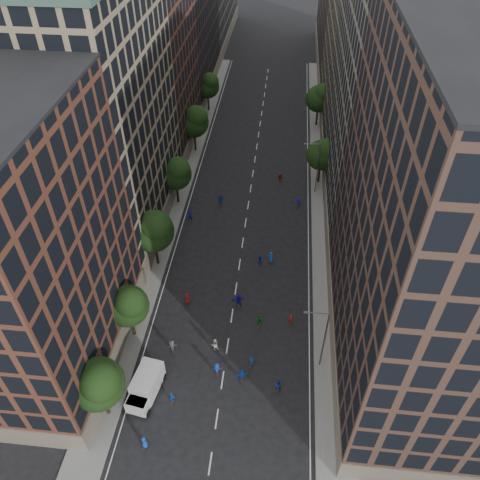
{
  "coord_description": "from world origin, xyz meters",
  "views": [
    {
      "loc": [
        4.77,
        -18.44,
        45.65
      ],
      "look_at": [
        -0.22,
        29.81,
        2.0
      ],
      "focal_mm": 35.0,
      "sensor_mm": 36.0,
      "label": 1
    }
  ],
  "objects_px": {
    "streetlamp_far": "(317,166)",
    "cargo_van": "(146,386)",
    "streetlamp_near": "(323,337)",
    "skater_2": "(278,385)",
    "skater_0": "(144,442)",
    "skater_1": "(251,362)"
  },
  "relations": [
    {
      "from": "cargo_van",
      "to": "skater_2",
      "type": "xyz_separation_m",
      "value": [
        13.82,
        2.01,
        -0.73
      ]
    },
    {
      "from": "streetlamp_far",
      "to": "skater_2",
      "type": "bearing_deg",
      "value": -96.78
    },
    {
      "from": "cargo_van",
      "to": "skater_1",
      "type": "distance_m",
      "value": 11.71
    },
    {
      "from": "streetlamp_far",
      "to": "cargo_van",
      "type": "relative_size",
      "value": 1.61
    },
    {
      "from": "cargo_van",
      "to": "skater_0",
      "type": "distance_m",
      "value": 5.73
    },
    {
      "from": "streetlamp_far",
      "to": "cargo_van",
      "type": "distance_m",
      "value": 42.67
    },
    {
      "from": "streetlamp_near",
      "to": "streetlamp_far",
      "type": "xyz_separation_m",
      "value": [
        0.0,
        33.0,
        0.0
      ]
    },
    {
      "from": "skater_1",
      "to": "skater_2",
      "type": "distance_m",
      "value": 3.97
    },
    {
      "from": "streetlamp_far",
      "to": "cargo_van",
      "type": "height_order",
      "value": "streetlamp_far"
    },
    {
      "from": "cargo_van",
      "to": "skater_1",
      "type": "relative_size",
      "value": 3.69
    },
    {
      "from": "skater_0",
      "to": "skater_2",
      "type": "height_order",
      "value": "skater_0"
    },
    {
      "from": "streetlamp_near",
      "to": "cargo_van",
      "type": "relative_size",
      "value": 1.61
    },
    {
      "from": "skater_0",
      "to": "skater_1",
      "type": "height_order",
      "value": "skater_0"
    },
    {
      "from": "skater_0",
      "to": "skater_2",
      "type": "xyz_separation_m",
      "value": [
        12.59,
        7.57,
        -0.06
      ]
    },
    {
      "from": "streetlamp_near",
      "to": "skater_2",
      "type": "xyz_separation_m",
      "value": [
        -4.33,
        -3.43,
        -4.41
      ]
    },
    {
      "from": "cargo_van",
      "to": "skater_2",
      "type": "relative_size",
      "value": 3.71
    },
    {
      "from": "streetlamp_far",
      "to": "skater_1",
      "type": "bearing_deg",
      "value": -102.29
    },
    {
      "from": "cargo_van",
      "to": "skater_2",
      "type": "distance_m",
      "value": 13.98
    },
    {
      "from": "streetlamp_near",
      "to": "skater_2",
      "type": "relative_size",
      "value": 5.97
    },
    {
      "from": "streetlamp_near",
      "to": "streetlamp_far",
      "type": "height_order",
      "value": "same"
    },
    {
      "from": "streetlamp_far",
      "to": "skater_2",
      "type": "xyz_separation_m",
      "value": [
        -4.33,
        -36.43,
        -4.41
      ]
    },
    {
      "from": "streetlamp_near",
      "to": "skater_2",
      "type": "bearing_deg",
      "value": -141.64
    }
  ]
}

